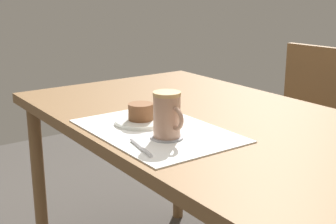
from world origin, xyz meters
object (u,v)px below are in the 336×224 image
Objects in this scene: wooden_chair at (304,134)px; pastry at (141,112)px; dining_table at (210,139)px; coffee_mug at (167,115)px; pastry_plate at (141,121)px.

pastry is (0.12, -0.93, 0.28)m from wooden_chair.
dining_table is 0.29m from coffee_mug.
pastry is 0.61× the size of coffee_mug.
pastry_plate is at bearing 174.37° from coffee_mug.
coffee_mug is at bearing 100.83° from wooden_chair.
wooden_chair is at bearing 97.67° from pastry_plate.
pastry_plate is at bearing 0.00° from pastry.
dining_table is 0.24m from pastry_plate.
wooden_chair is at bearing 104.62° from dining_table.
dining_table is at bearing 74.86° from pastry_plate.
pastry is 0.16m from coffee_mug.
pastry is at bearing 174.37° from coffee_mug.
wooden_chair is at bearing 106.59° from coffee_mug.
coffee_mug reaches higher than pastry_plate.
coffee_mug is at bearing -5.63° from pastry.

